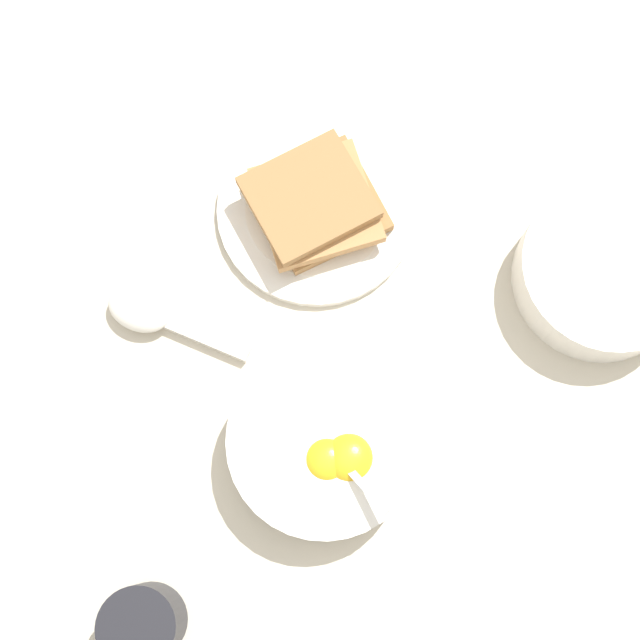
% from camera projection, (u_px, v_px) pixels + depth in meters
% --- Properties ---
extents(ground_plane, '(3.00, 3.00, 0.00)m').
position_uv_depth(ground_plane, '(332.00, 404.00, 0.85)').
color(ground_plane, beige).
extents(egg_bowl, '(0.17, 0.17, 0.08)m').
position_uv_depth(egg_bowl, '(324.00, 444.00, 0.81)').
color(egg_bowl, white).
rests_on(egg_bowl, ground_plane).
extents(toast_plate, '(0.20, 0.20, 0.01)m').
position_uv_depth(toast_plate, '(317.00, 210.00, 0.89)').
color(toast_plate, white).
rests_on(toast_plate, ground_plane).
extents(toast_sandwich, '(0.16, 0.16, 0.04)m').
position_uv_depth(toast_sandwich, '(315.00, 202.00, 0.86)').
color(toast_sandwich, '#9E7042').
rests_on(toast_sandwich, toast_plate).
extents(soup_spoon, '(0.05, 0.15, 0.03)m').
position_uv_depth(soup_spoon, '(151.00, 313.00, 0.86)').
color(soup_spoon, white).
rests_on(soup_spoon, ground_plane).
extents(congee_bowl, '(0.17, 0.17, 0.05)m').
position_uv_depth(congee_bowl, '(605.00, 271.00, 0.85)').
color(congee_bowl, white).
rests_on(congee_bowl, ground_plane).
extents(drinking_cup, '(0.07, 0.07, 0.07)m').
position_uv_depth(drinking_cup, '(143.00, 624.00, 0.77)').
color(drinking_cup, black).
rests_on(drinking_cup, ground_plane).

